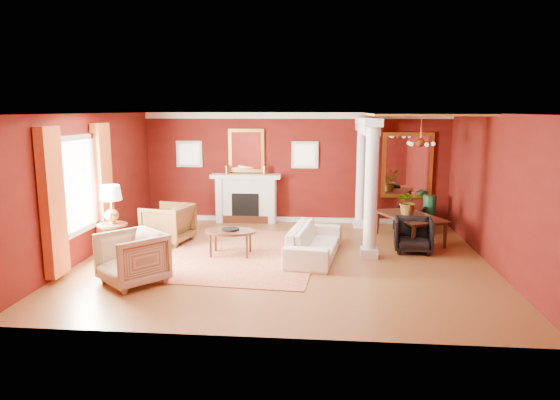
# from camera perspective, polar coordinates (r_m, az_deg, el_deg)

# --- Properties ---
(ground) EXTENTS (8.00, 8.00, 0.00)m
(ground) POSITION_cam_1_polar(r_m,az_deg,el_deg) (10.11, 0.55, -6.81)
(ground) COLOR brown
(ground) RESTS_ON ground
(room_shell) EXTENTS (8.04, 7.04, 2.92)m
(room_shell) POSITION_cam_1_polar(r_m,az_deg,el_deg) (9.71, 0.57, 4.65)
(room_shell) COLOR #55110B
(room_shell) RESTS_ON ground
(fireplace) EXTENTS (1.85, 0.42, 1.29)m
(fireplace) POSITION_cam_1_polar(r_m,az_deg,el_deg) (13.31, -3.89, 0.20)
(fireplace) COLOR silver
(fireplace) RESTS_ON ground
(overmantel_mirror) EXTENTS (0.95, 0.07, 1.15)m
(overmantel_mirror) POSITION_cam_1_polar(r_m,az_deg,el_deg) (13.29, -3.86, 5.64)
(overmantel_mirror) COLOR gold
(overmantel_mirror) RESTS_ON fireplace
(flank_window_left) EXTENTS (0.70, 0.07, 0.70)m
(flank_window_left) POSITION_cam_1_polar(r_m,az_deg,el_deg) (13.63, -10.33, 5.20)
(flank_window_left) COLOR silver
(flank_window_left) RESTS_ON room_shell
(flank_window_right) EXTENTS (0.70, 0.07, 0.70)m
(flank_window_right) POSITION_cam_1_polar(r_m,az_deg,el_deg) (13.16, 2.86, 5.17)
(flank_window_right) COLOR silver
(flank_window_right) RESTS_ON room_shell
(left_window) EXTENTS (0.21, 2.55, 2.60)m
(left_window) POSITION_cam_1_polar(r_m,az_deg,el_deg) (10.28, -21.92, 0.87)
(left_window) COLOR white
(left_window) RESTS_ON room_shell
(column_front) EXTENTS (0.36, 0.36, 2.80)m
(column_front) POSITION_cam_1_polar(r_m,az_deg,el_deg) (10.09, 10.37, 1.31)
(column_front) COLOR silver
(column_front) RESTS_ON ground
(column_back) EXTENTS (0.36, 0.36, 2.80)m
(column_back) POSITION_cam_1_polar(r_m,az_deg,el_deg) (12.76, 9.29, 3.20)
(column_back) COLOR silver
(column_back) RESTS_ON ground
(header_beam) EXTENTS (0.30, 3.20, 0.32)m
(header_beam) POSITION_cam_1_polar(r_m,az_deg,el_deg) (11.57, 9.85, 8.40)
(header_beam) COLOR silver
(header_beam) RESTS_ON column_front
(amber_ceiling) EXTENTS (2.30, 3.40, 0.04)m
(amber_ceiling) POSITION_cam_1_polar(r_m,az_deg,el_deg) (11.57, 15.71, 9.41)
(amber_ceiling) COLOR gold
(amber_ceiling) RESTS_ON room_shell
(dining_mirror) EXTENTS (1.30, 0.07, 1.70)m
(dining_mirror) POSITION_cam_1_polar(r_m,az_deg,el_deg) (13.33, 14.33, 3.85)
(dining_mirror) COLOR gold
(dining_mirror) RESTS_ON room_shell
(chandelier) EXTENTS (0.60, 0.62, 0.75)m
(chandelier) POSITION_cam_1_polar(r_m,az_deg,el_deg) (11.65, 15.76, 6.34)
(chandelier) COLOR #B47238
(chandelier) RESTS_ON room_shell
(crown_trim) EXTENTS (8.00, 0.08, 0.16)m
(crown_trim) POSITION_cam_1_polar(r_m,az_deg,el_deg) (13.11, 1.79, 9.62)
(crown_trim) COLOR silver
(crown_trim) RESTS_ON room_shell
(base_trim) EXTENTS (8.00, 0.08, 0.12)m
(base_trim) POSITION_cam_1_polar(r_m,az_deg,el_deg) (13.43, 1.73, -2.23)
(base_trim) COLOR silver
(base_trim) RESTS_ON ground
(rug) EXTENTS (3.33, 4.26, 0.02)m
(rug) POSITION_cam_1_polar(r_m,az_deg,el_deg) (10.52, -4.20, -6.11)
(rug) COLOR maroon
(rug) RESTS_ON ground
(sofa) EXTENTS (0.94, 2.27, 0.86)m
(sofa) POSITION_cam_1_polar(r_m,az_deg,el_deg) (10.18, 3.94, -4.18)
(sofa) COLOR white
(sofa) RESTS_ON ground
(armchair_leopard) EXTENTS (1.08, 1.12, 0.97)m
(armchair_leopard) POSITION_cam_1_polar(r_m,az_deg,el_deg) (11.53, -12.69, -2.42)
(armchair_leopard) COLOR black
(armchair_leopard) RESTS_ON ground
(armchair_stripe) EXTENTS (1.33, 1.32, 1.00)m
(armchair_stripe) POSITION_cam_1_polar(r_m,az_deg,el_deg) (8.98, -16.56, -6.14)
(armchair_stripe) COLOR tan
(armchair_stripe) RESTS_ON ground
(coffee_table) EXTENTS (1.06, 1.06, 0.53)m
(coffee_table) POSITION_cam_1_polar(r_m,az_deg,el_deg) (10.31, -5.68, -3.70)
(coffee_table) COLOR #32180E
(coffee_table) RESTS_ON ground
(coffee_book) EXTENTS (0.15, 0.04, 0.21)m
(coffee_book) POSITION_cam_1_polar(r_m,az_deg,el_deg) (10.28, -5.67, -2.88)
(coffee_book) COLOR #32180E
(coffee_book) RESTS_ON coffee_table
(side_table) EXTENTS (0.59, 0.59, 1.48)m
(side_table) POSITION_cam_1_polar(r_m,az_deg,el_deg) (10.61, -18.69, -1.00)
(side_table) COLOR #32180E
(side_table) RESTS_ON ground
(dining_table) EXTENTS (1.23, 1.82, 0.96)m
(dining_table) POSITION_cam_1_polar(r_m,az_deg,el_deg) (11.77, 14.77, -2.28)
(dining_table) COLOR #32180E
(dining_table) RESTS_ON ground
(dining_chair_near) EXTENTS (0.84, 0.79, 0.79)m
(dining_chair_near) POSITION_cam_1_polar(r_m,az_deg,el_deg) (10.93, 15.01, -3.70)
(dining_chair_near) COLOR black
(dining_chair_near) RESTS_ON ground
(dining_chair_far) EXTENTS (0.83, 0.81, 0.68)m
(dining_chair_far) POSITION_cam_1_polar(r_m,az_deg,el_deg) (12.76, 14.58, -1.96)
(dining_chair_far) COLOR black
(dining_chair_far) RESTS_ON ground
(green_urn) EXTENTS (0.36, 0.36, 0.86)m
(green_urn) POSITION_cam_1_polar(r_m,az_deg,el_deg) (13.17, 16.67, -1.68)
(green_urn) COLOR #154225
(green_urn) RESTS_ON ground
(potted_plant) EXTENTS (0.63, 0.68, 0.47)m
(potted_plant) POSITION_cam_1_polar(r_m,az_deg,el_deg) (11.68, 14.53, 1.21)
(potted_plant) COLOR #26591E
(potted_plant) RESTS_ON dining_table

